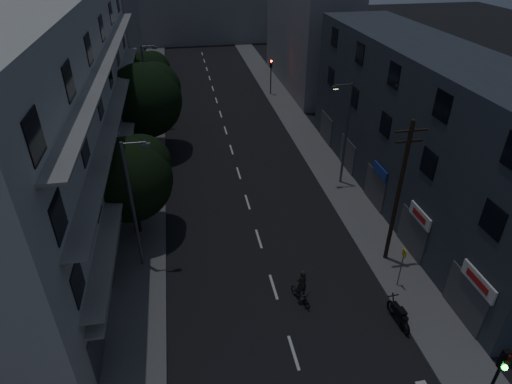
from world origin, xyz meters
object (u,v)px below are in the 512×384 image
object	(u,v)px
utility_pole	(399,192)
bus_stop_sign	(402,261)
motorcycle	(399,315)
cyclist	(301,291)
traffic_signal_near	(499,372)

from	to	relation	value
utility_pole	bus_stop_sign	xyz separation A→B (m)	(-0.36, -2.34, -2.98)
motorcycle	cyclist	world-z (taller)	cyclist
cyclist	motorcycle	bearing A→B (deg)	-46.26
bus_stop_sign	cyclist	bearing A→B (deg)	-179.18
utility_pole	bus_stop_sign	size ratio (longest dim) A/B	3.56
utility_pole	bus_stop_sign	distance (m)	3.80
bus_stop_sign	motorcycle	distance (m)	2.98
traffic_signal_near	bus_stop_sign	distance (m)	7.89
utility_pole	bus_stop_sign	world-z (taller)	utility_pole
cyclist	bus_stop_sign	bearing A→B (deg)	-18.38
traffic_signal_near	cyclist	bearing A→B (deg)	125.27
cyclist	utility_pole	bearing A→B (deg)	2.62
traffic_signal_near	cyclist	size ratio (longest dim) A/B	1.86
traffic_signal_near	bus_stop_sign	bearing A→B (deg)	88.27
utility_pole	motorcycle	world-z (taller)	utility_pole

